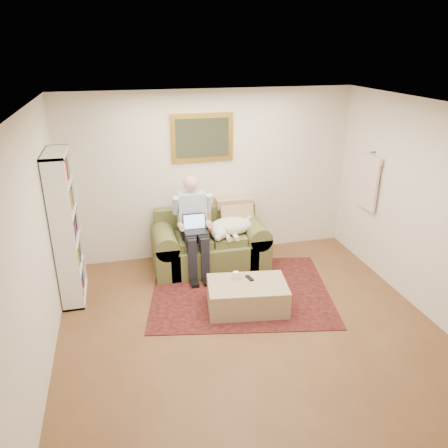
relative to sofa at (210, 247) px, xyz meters
name	(u,v)px	position (x,y,z in m)	size (l,w,h in m)	color
room_shell	(251,228)	(0.12, -1.68, 1.00)	(4.51, 5.00, 2.61)	brown
rug	(240,291)	(0.25, -0.87, -0.29)	(2.42, 1.94, 0.01)	black
sofa	(210,247)	(0.00, 0.00, 0.00)	(1.72, 0.87, 1.03)	#5E6736
seated_man	(194,227)	(-0.26, -0.16, 0.43)	(0.57, 0.81, 1.45)	#8CA4D8
laptop	(195,227)	(-0.26, -0.22, 0.46)	(0.33, 0.26, 0.24)	black
sleeping_dog	(231,226)	(0.31, -0.09, 0.36)	(0.71, 0.45, 0.26)	white
ottoman	(247,296)	(0.21, -1.30, -0.11)	(1.00, 0.64, 0.36)	tan
coffee_mug	(236,276)	(0.10, -1.15, 0.12)	(0.08, 0.08, 0.10)	white
tv_remote	(249,278)	(0.28, -1.18, 0.08)	(0.05, 0.15, 0.02)	black
bookshelf	(66,228)	(-1.98, -0.43, 0.70)	(0.28, 0.80, 2.00)	white
wall_mirror	(202,138)	(0.00, 0.44, 1.60)	(0.94, 0.04, 0.72)	gold
hanging_shirt	(368,179)	(2.31, -0.43, 1.05)	(0.06, 0.52, 0.90)	#F2D3C8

